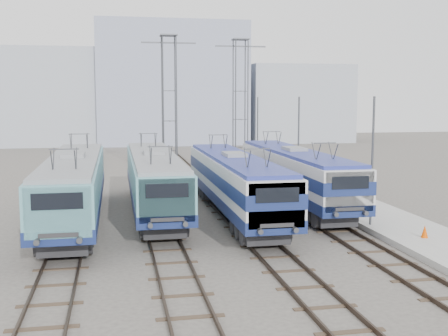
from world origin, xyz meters
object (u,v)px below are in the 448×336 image
mast_rear (257,135)px  safety_cone (425,231)px  locomotive_center_left (154,178)px  catenary_tower_east (240,101)px  locomotive_far_left (74,184)px  catenary_tower_west (169,101)px  locomotive_center_right (235,179)px  locomotive_far_right (295,171)px  mast_front (372,164)px  mast_mid (298,145)px

mast_rear → safety_cone: size_ratio=11.62×
locomotive_center_left → catenary_tower_east: size_ratio=1.47×
locomotive_far_left → catenary_tower_west: catenary_tower_west is taller
locomotive_center_right → catenary_tower_east: size_ratio=1.46×
locomotive_center_left → locomotive_far_left: bearing=-156.5°
locomotive_far_right → catenary_tower_west: catenary_tower_west is taller
safety_cone → catenary_tower_west: bearing=113.2°
locomotive_far_left → mast_front: (15.35, -4.40, 1.24)m
locomotive_far_right → mast_mid: 5.40m
mast_rear → catenary_tower_east: bearing=-136.4°
locomotive_center_left → locomotive_center_right: bearing=-24.1°
locomotive_far_right → locomotive_center_right: bearing=-148.7°
locomotive_center_left → mast_front: bearing=-30.4°
locomotive_far_left → safety_cone: bearing=-24.2°
locomotive_far_left → locomotive_center_right: bearing=-0.3°
catenary_tower_east → locomotive_far_right: bearing=-89.0°
locomotive_far_right → mast_front: size_ratio=2.51×
catenary_tower_west → mast_front: size_ratio=1.71×
locomotive_center_left → locomotive_center_right: 4.93m
catenary_tower_west → catenary_tower_east: size_ratio=1.00×
locomotive_center_left → mast_rear: (10.85, 17.64, 1.30)m
locomotive_far_left → locomotive_center_right: locomotive_far_left is taller
locomotive_center_right → locomotive_far_right: same height
locomotive_center_right → locomotive_far_right: size_ratio=1.00×
locomotive_far_left → mast_rear: bearing=51.9°
catenary_tower_west → mast_rear: catenary_tower_west is taller
catenary_tower_west → mast_front: catenary_tower_west is taller
catenary_tower_east → mast_mid: bearing=-78.1°
locomotive_far_left → safety_cone: (16.65, -7.49, -1.66)m
locomotive_far_right → safety_cone: locomotive_far_right is taller
locomotive_far_left → mast_rear: 24.93m
locomotive_far_right → mast_front: 7.43m
locomotive_center_right → mast_mid: (6.35, 7.65, 1.25)m
locomotive_far_right → mast_rear: bearing=83.8°
locomotive_far_left → locomotive_center_left: (4.50, 1.96, -0.06)m
safety_cone → mast_front: bearing=112.9°
locomotive_far_right → mast_mid: mast_mid is taller
safety_cone → locomotive_far_right: bearing=107.2°
mast_rear → locomotive_center_left: bearing=-121.6°
locomotive_center_right → mast_front: (6.35, -4.35, 1.25)m
catenary_tower_east → safety_cone: bearing=-82.3°
locomotive_center_left → catenary_tower_east: catenary_tower_east is taller
mast_mid → locomotive_center_right: bearing=-129.7°
locomotive_center_right → mast_mid: size_ratio=2.51×
locomotive_far_right → mast_mid: bearing=69.4°
locomotive_center_left → catenary_tower_west: bearing=80.6°
mast_rear → mast_front: bearing=-90.0°
locomotive_far_right → safety_cone: size_ratio=29.18×
catenary_tower_east → mast_rear: catenary_tower_east is taller
locomotive_center_left → locomotive_far_right: bearing=4.6°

